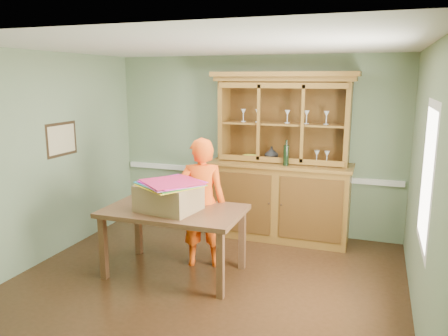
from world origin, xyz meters
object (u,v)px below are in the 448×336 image
at_px(dining_table, 174,217).
at_px(cardboard_box, 169,197).
at_px(china_hutch, 281,182).
at_px(person, 202,203).

distance_m(dining_table, cardboard_box, 0.26).
xyz_separation_m(china_hutch, cardboard_box, (-0.97, -1.74, 0.13)).
bearing_deg(cardboard_box, person, 58.68).
height_order(dining_table, person, person).
bearing_deg(china_hutch, person, -118.47).
height_order(china_hutch, cardboard_box, china_hutch).
height_order(china_hutch, dining_table, china_hutch).
bearing_deg(china_hutch, cardboard_box, -119.17).
relative_size(china_hutch, dining_table, 1.48).
relative_size(china_hutch, person, 1.48).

